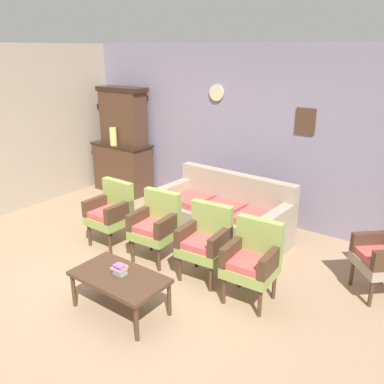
{
  "coord_description": "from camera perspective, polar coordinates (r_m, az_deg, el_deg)",
  "views": [
    {
      "loc": [
        2.98,
        -2.92,
        2.61
      ],
      "look_at": [
        0.05,
        1.04,
        0.85
      ],
      "focal_mm": 37.6,
      "sensor_mm": 36.0,
      "label": 1
    }
  ],
  "objects": [
    {
      "name": "vase_on_cabinet",
      "position": [
        7.57,
        -11.11,
        7.74
      ],
      "size": [
        0.13,
        0.13,
        0.33
      ],
      "primitive_type": "cylinder",
      "color": "#CFC56D",
      "rests_on": "side_cabinet"
    },
    {
      "name": "book_stack_on_table",
      "position": [
        4.26,
        -10.21,
        -10.75
      ],
      "size": [
        0.15,
        0.12,
        0.11
      ],
      "color": "#5A948F",
      "rests_on": "coffee_table"
    },
    {
      "name": "armchair_near_couch_end",
      "position": [
        5.67,
        -11.43,
        -2.62
      ],
      "size": [
        0.52,
        0.49,
        0.9
      ],
      "color": "#849947",
      "rests_on": "ground"
    },
    {
      "name": "side_cabinet",
      "position": [
        7.82,
        -9.77,
        3.47
      ],
      "size": [
        1.16,
        0.55,
        0.93
      ],
      "color": "#472D1E",
      "rests_on": "ground"
    },
    {
      "name": "armchair_near_cabinet",
      "position": [
        4.39,
        8.59,
        -9.3
      ],
      "size": [
        0.55,
        0.52,
        0.9
      ],
      "color": "#849947",
      "rests_on": "ground"
    },
    {
      "name": "ground_plane",
      "position": [
        4.92,
        -7.9,
        -12.6
      ],
      "size": [
        7.68,
        7.68,
        0.0
      ],
      "primitive_type": "plane",
      "color": "#997A5B"
    },
    {
      "name": "coffee_table",
      "position": [
        4.29,
        -10.25,
        -12.07
      ],
      "size": [
        1.0,
        0.56,
        0.42
      ],
      "color": "#472D1E",
      "rests_on": "ground"
    },
    {
      "name": "wall_back_with_decor",
      "position": [
        6.42,
        8.18,
        8.17
      ],
      "size": [
        6.4,
        0.09,
        2.7
      ],
      "color": "gray",
      "rests_on": "ground"
    },
    {
      "name": "armchair_row_middle",
      "position": [
        4.76,
        1.92,
        -6.69
      ],
      "size": [
        0.56,
        0.53,
        0.9
      ],
      "color": "#849947",
      "rests_on": "ground"
    },
    {
      "name": "cabinet_upper_hutch",
      "position": [
        7.67,
        -9.76,
        10.69
      ],
      "size": [
        0.99,
        0.38,
        1.03
      ],
      "color": "#472D1E",
      "rests_on": "side_cabinet"
    },
    {
      "name": "armchair_by_doorway",
      "position": [
        5.17,
        -5.12,
        -4.49
      ],
      "size": [
        0.56,
        0.53,
        0.9
      ],
      "color": "#849947",
      "rests_on": "ground"
    },
    {
      "name": "floral_couch",
      "position": [
        5.86,
        4.69,
        -3.35
      ],
      "size": [
        1.94,
        0.87,
        0.9
      ],
      "color": "gray",
      "rests_on": "ground"
    }
  ]
}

